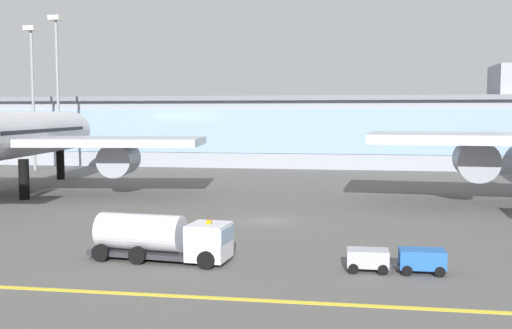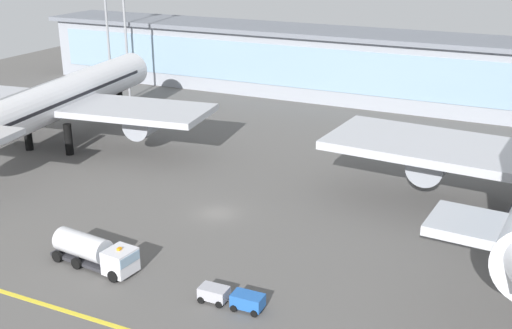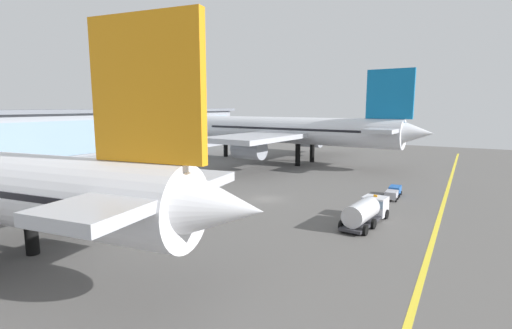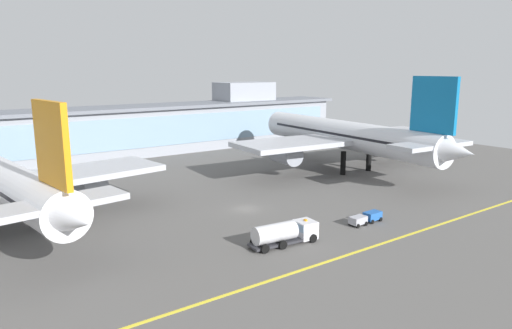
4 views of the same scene
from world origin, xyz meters
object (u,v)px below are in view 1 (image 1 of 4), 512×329
Objects in this scene: baggage_tug_near at (397,259)px; apron_light_mast_west at (32,77)px; airliner_near_left at (5,137)px; apron_light_mast_centre at (57,71)px; fuel_tanker_truck at (165,237)px.

baggage_tug_near is 78.24m from apron_light_mast_west.
apron_light_mast_centre reaches higher than airliner_near_left.
fuel_tanker_truck is 14.27m from baggage_tug_near.
apron_light_mast_west is at bearing 132.09° from fuel_tanker_truck.
baggage_tug_near is 74.10m from apron_light_mast_centre.
baggage_tug_near is (41.36, -26.61, -5.89)m from airliner_near_left.
baggage_tug_near is 0.23× the size of apron_light_mast_centre.
apron_light_mast_west reaches higher than baggage_tug_near.
apron_light_mast_west is at bearing 165.70° from apron_light_mast_centre.
airliner_near_left is 29.44m from apron_light_mast_centre.
baggage_tug_near is (14.24, -0.47, -0.72)m from fuel_tanker_truck.
apron_light_mast_centre is (-48.98, 53.48, 15.20)m from baggage_tug_near.
airliner_near_left reaches higher than fuel_tanker_truck.
fuel_tanker_truck is at bearing -53.79° from apron_light_mast_west.
apron_light_mast_west is (-53.98, 54.76, 14.46)m from baggage_tug_near.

